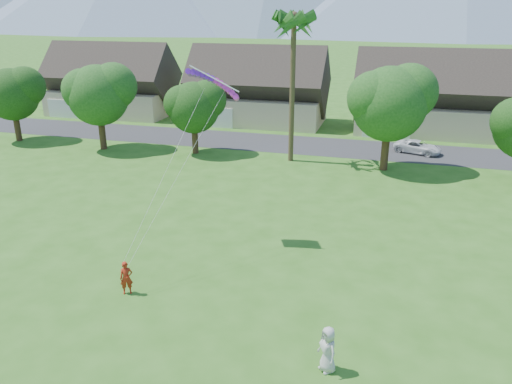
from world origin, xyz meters
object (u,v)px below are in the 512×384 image
(watcher, at_px, (328,349))
(parked_car, at_px, (418,147))
(kite_flyer, at_px, (126,278))
(parafoil_kite, at_px, (215,81))

(watcher, distance_m, parked_car, 32.03)
(watcher, xyz_separation_m, parked_car, (3.94, 31.79, -0.33))
(parked_car, bearing_deg, kite_flyer, 173.52)
(kite_flyer, relative_size, parked_car, 0.39)
(watcher, bearing_deg, parked_car, 130.72)
(parafoil_kite, bearing_deg, parked_car, 54.72)
(watcher, height_order, parked_car, watcher)
(watcher, distance_m, parafoil_kite, 15.02)
(watcher, height_order, parafoil_kite, parafoil_kite)
(parafoil_kite, bearing_deg, kite_flyer, -112.81)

